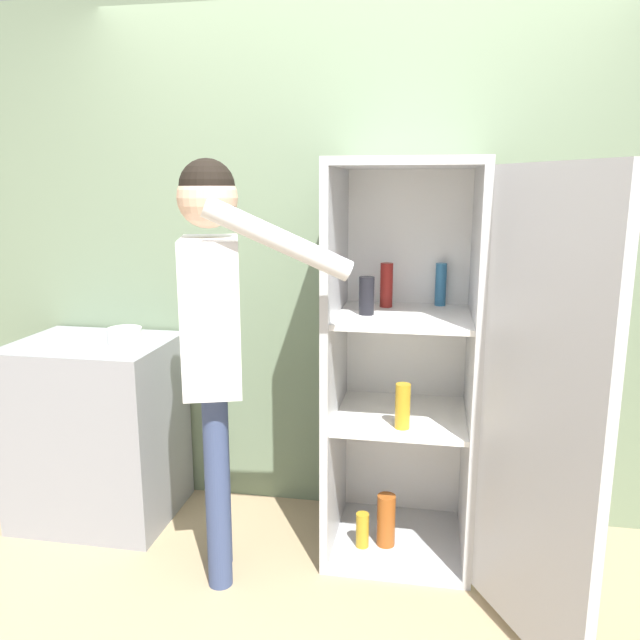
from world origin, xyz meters
The scene contains 6 objects.
ground_plane centered at (0.00, 0.00, 0.00)m, with size 12.00×12.00×0.00m, color tan.
wall_back centered at (0.00, 0.98, 1.27)m, with size 7.00×0.06×2.55m.
refrigerator centered at (0.38, 0.54, 0.87)m, with size 0.98×1.18×1.76m.
person centered at (-0.47, 0.26, 1.14)m, with size 0.75×0.51×1.76m.
counter centered at (-1.24, 0.63, 0.46)m, with size 0.74×0.59×0.91m.
bowl centered at (-1.06, 0.64, 0.95)m, with size 0.16×0.16×0.07m.
Camera 1 is at (0.38, -2.06, 1.65)m, focal length 35.00 mm.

